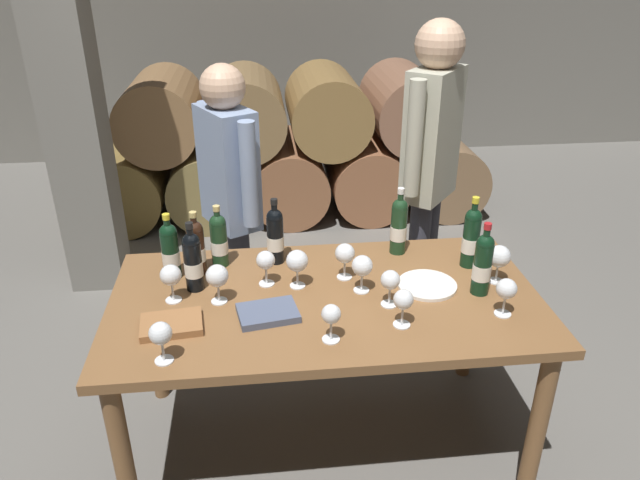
% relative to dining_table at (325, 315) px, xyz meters
% --- Properties ---
extents(ground_plane, '(14.00, 14.00, 0.00)m').
position_rel_dining_table_xyz_m(ground_plane, '(0.00, 0.00, -0.67)').
color(ground_plane, '#66635E').
extents(cellar_back_wall, '(10.00, 0.24, 2.80)m').
position_rel_dining_table_xyz_m(cellar_back_wall, '(0.00, 4.20, 0.73)').
color(cellar_back_wall, slate).
rests_on(cellar_back_wall, ground_plane).
extents(barrel_stack, '(3.12, 0.90, 1.15)m').
position_rel_dining_table_xyz_m(barrel_stack, '(0.00, 2.60, -0.13)').
color(barrel_stack, olive).
rests_on(barrel_stack, ground_plane).
extents(stone_pillar, '(0.32, 0.32, 2.60)m').
position_rel_dining_table_xyz_m(stone_pillar, '(-1.30, 1.60, 0.63)').
color(stone_pillar, slate).
rests_on(stone_pillar, ground_plane).
extents(dining_table, '(1.70, 0.90, 0.76)m').
position_rel_dining_table_xyz_m(dining_table, '(0.00, 0.00, 0.00)').
color(dining_table, brown).
rests_on(dining_table, ground_plane).
extents(wine_bottle_0, '(0.07, 0.07, 0.30)m').
position_rel_dining_table_xyz_m(wine_bottle_0, '(-0.18, 0.31, 0.22)').
color(wine_bottle_0, black).
rests_on(wine_bottle_0, dining_table).
extents(wine_bottle_1, '(0.07, 0.07, 0.29)m').
position_rel_dining_table_xyz_m(wine_bottle_1, '(-0.52, 0.12, 0.22)').
color(wine_bottle_1, black).
rests_on(wine_bottle_1, dining_table).
extents(wine_bottle_2, '(0.07, 0.07, 0.28)m').
position_rel_dining_table_xyz_m(wine_bottle_2, '(-0.51, 0.25, 0.21)').
color(wine_bottle_2, black).
rests_on(wine_bottle_2, dining_table).
extents(wine_bottle_3, '(0.07, 0.07, 0.31)m').
position_rel_dining_table_xyz_m(wine_bottle_3, '(0.37, 0.34, 0.22)').
color(wine_bottle_3, '#19381E').
rests_on(wine_bottle_3, dining_table).
extents(wine_bottle_4, '(0.07, 0.07, 0.31)m').
position_rel_dining_table_xyz_m(wine_bottle_4, '(0.61, -0.04, 0.22)').
color(wine_bottle_4, black).
rests_on(wine_bottle_4, dining_table).
extents(wine_bottle_5, '(0.07, 0.07, 0.28)m').
position_rel_dining_table_xyz_m(wine_bottle_5, '(-0.42, 0.31, 0.21)').
color(wine_bottle_5, '#19381E').
rests_on(wine_bottle_5, dining_table).
extents(wine_bottle_6, '(0.07, 0.07, 0.32)m').
position_rel_dining_table_xyz_m(wine_bottle_6, '(0.64, 0.19, 0.23)').
color(wine_bottle_6, black).
rests_on(wine_bottle_6, dining_table).
extents(wine_bottle_7, '(0.07, 0.07, 0.29)m').
position_rel_dining_table_xyz_m(wine_bottle_7, '(-0.62, 0.22, 0.22)').
color(wine_bottle_7, black).
rests_on(wine_bottle_7, dining_table).
extents(wine_glass_0, '(0.08, 0.08, 0.15)m').
position_rel_dining_table_xyz_m(wine_glass_0, '(0.65, -0.20, 0.20)').
color(wine_glass_0, white).
rests_on(wine_glass_0, dining_table).
extents(wine_glass_1, '(0.07, 0.07, 0.15)m').
position_rel_dining_table_xyz_m(wine_glass_1, '(0.25, -0.23, 0.20)').
color(wine_glass_1, white).
rests_on(wine_glass_1, dining_table).
extents(wine_glass_2, '(0.08, 0.08, 0.16)m').
position_rel_dining_table_xyz_m(wine_glass_2, '(-0.60, 0.03, 0.20)').
color(wine_glass_2, white).
rests_on(wine_glass_2, dining_table).
extents(wine_glass_3, '(0.09, 0.09, 0.16)m').
position_rel_dining_table_xyz_m(wine_glass_3, '(-0.10, 0.09, 0.21)').
color(wine_glass_3, white).
rests_on(wine_glass_3, dining_table).
extents(wine_glass_4, '(0.08, 0.08, 0.15)m').
position_rel_dining_table_xyz_m(wine_glass_4, '(-0.59, -0.35, 0.20)').
color(wine_glass_4, white).
rests_on(wine_glass_4, dining_table).
extents(wine_glass_5, '(0.09, 0.09, 0.17)m').
position_rel_dining_table_xyz_m(wine_glass_5, '(0.71, 0.04, 0.21)').
color(wine_glass_5, white).
rests_on(wine_glass_5, dining_table).
extents(wine_glass_6, '(0.09, 0.09, 0.16)m').
position_rel_dining_table_xyz_m(wine_glass_6, '(-0.42, 0.01, 0.20)').
color(wine_glass_6, white).
rests_on(wine_glass_6, dining_table).
extents(wine_glass_7, '(0.08, 0.08, 0.16)m').
position_rel_dining_table_xyz_m(wine_glass_7, '(0.15, 0.02, 0.20)').
color(wine_glass_7, white).
rests_on(wine_glass_7, dining_table).
extents(wine_glass_8, '(0.08, 0.08, 0.16)m').
position_rel_dining_table_xyz_m(wine_glass_8, '(0.10, 0.14, 0.20)').
color(wine_glass_8, white).
rests_on(wine_glass_8, dining_table).
extents(wine_glass_9, '(0.08, 0.08, 0.15)m').
position_rel_dining_table_xyz_m(wine_glass_9, '(0.24, -0.09, 0.20)').
color(wine_glass_9, white).
rests_on(wine_glass_9, dining_table).
extents(wine_glass_10, '(0.08, 0.08, 0.15)m').
position_rel_dining_table_xyz_m(wine_glass_10, '(-0.23, 0.12, 0.20)').
color(wine_glass_10, white).
rests_on(wine_glass_10, dining_table).
extents(wine_glass_11, '(0.07, 0.07, 0.14)m').
position_rel_dining_table_xyz_m(wine_glass_11, '(-0.02, -0.29, 0.19)').
color(wine_glass_11, white).
rests_on(wine_glass_11, dining_table).
extents(tasting_notebook, '(0.24, 0.18, 0.03)m').
position_rel_dining_table_xyz_m(tasting_notebook, '(-0.58, -0.15, 0.11)').
color(tasting_notebook, '#936038').
rests_on(tasting_notebook, dining_table).
extents(leather_ledger, '(0.24, 0.19, 0.03)m').
position_rel_dining_table_xyz_m(leather_ledger, '(-0.23, -0.12, 0.11)').
color(leather_ledger, '#4C5670').
rests_on(leather_ledger, dining_table).
extents(serving_plate, '(0.24, 0.24, 0.01)m').
position_rel_dining_table_xyz_m(serving_plate, '(0.42, 0.03, 0.10)').
color(serving_plate, white).
rests_on(serving_plate, dining_table).
extents(sommelier_presenting, '(0.34, 0.40, 1.72)m').
position_rel_dining_table_xyz_m(sommelier_presenting, '(0.61, 0.75, 0.37)').
color(sommelier_presenting, '#383842').
rests_on(sommelier_presenting, ground_plane).
extents(taster_seated_left, '(0.31, 0.45, 1.54)m').
position_rel_dining_table_xyz_m(taster_seated_left, '(-0.38, 0.72, 0.25)').
color(taster_seated_left, '#383842').
rests_on(taster_seated_left, ground_plane).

